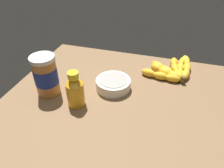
{
  "coord_description": "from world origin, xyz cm",
  "views": [
    {
      "loc": [
        -15.29,
        57.28,
        51.04
      ],
      "look_at": [
        2.97,
        -4.22,
        4.11
      ],
      "focal_mm": 33.0,
      "sensor_mm": 36.0,
      "label": 1
    }
  ],
  "objects_px": {
    "honey_bottle": "(75,91)",
    "small_bowl": "(113,84)",
    "banana_bunch": "(173,70)",
    "peanut_butter_jar": "(46,75)"
  },
  "relations": [
    {
      "from": "banana_bunch",
      "to": "peanut_butter_jar",
      "type": "relative_size",
      "value": 1.45
    },
    {
      "from": "banana_bunch",
      "to": "honey_bottle",
      "type": "xyz_separation_m",
      "value": [
        0.33,
        0.32,
        0.05
      ]
    },
    {
      "from": "honey_bottle",
      "to": "small_bowl",
      "type": "xyz_separation_m",
      "value": [
        -0.1,
        -0.13,
        -0.04
      ]
    },
    {
      "from": "small_bowl",
      "to": "honey_bottle",
      "type": "bearing_deg",
      "value": 51.84
    },
    {
      "from": "banana_bunch",
      "to": "small_bowl",
      "type": "xyz_separation_m",
      "value": [
        0.23,
        0.19,
        0.01
      ]
    },
    {
      "from": "banana_bunch",
      "to": "small_bowl",
      "type": "bearing_deg",
      "value": 39.23
    },
    {
      "from": "honey_bottle",
      "to": "small_bowl",
      "type": "bearing_deg",
      "value": -128.16
    },
    {
      "from": "peanut_butter_jar",
      "to": "honey_bottle",
      "type": "height_order",
      "value": "peanut_butter_jar"
    },
    {
      "from": "small_bowl",
      "to": "banana_bunch",
      "type": "bearing_deg",
      "value": -140.77
    },
    {
      "from": "small_bowl",
      "to": "peanut_butter_jar",
      "type": "bearing_deg",
      "value": 22.71
    }
  ]
}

